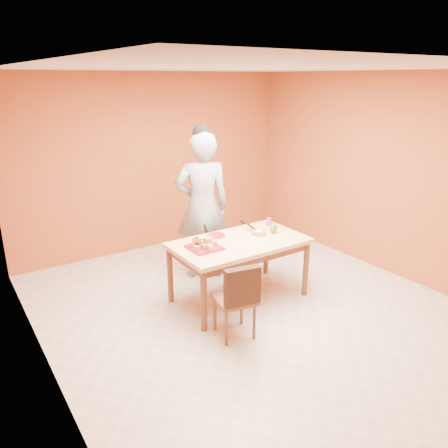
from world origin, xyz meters
TOP-DOWN VIEW (x-y plane):
  - floor at (0.00, 0.00)m, footprint 5.00×5.00m
  - ceiling at (0.00, 0.00)m, footprint 5.00×5.00m
  - wall_back at (0.00, 2.50)m, footprint 4.50×0.00m
  - wall_left at (-2.25, 0.00)m, footprint 0.00×5.00m
  - wall_right at (2.25, 0.00)m, footprint 0.00×5.00m
  - dining_table at (0.03, 0.26)m, footprint 1.60×0.90m
  - dining_chair at (-0.48, -0.39)m, footprint 0.46×0.52m
  - pastry_pile at (-0.44, 0.29)m, footprint 0.31×0.31m
  - person at (0.02, 1.08)m, footprint 0.85×0.72m
  - pastry_platter at (-0.44, 0.29)m, footprint 0.35×0.35m
  - red_dinner_plate at (-0.10, 0.56)m, footprint 0.29×0.29m
  - white_cake_plate at (0.34, 0.28)m, footprint 0.31×0.31m
  - sponge_cake at (0.34, 0.28)m, footprint 0.24×0.24m
  - cake_server at (0.35, 0.46)m, footprint 0.10×0.23m
  - egg_ornament at (0.55, 0.24)m, footprint 0.11×0.09m
  - magenta_glass at (0.71, 0.54)m, footprint 0.08×0.08m
  - checker_tin at (0.71, 0.52)m, footprint 0.11×0.11m

SIDE VIEW (x-z plane):
  - floor at x=0.00m, z-range 0.00..0.00m
  - dining_chair at x=-0.48m, z-range 0.02..0.87m
  - dining_table at x=0.03m, z-range 0.29..1.05m
  - white_cake_plate at x=0.34m, z-range 0.76..0.77m
  - red_dinner_plate at x=-0.10m, z-range 0.76..0.77m
  - pastry_platter at x=-0.44m, z-range 0.76..0.78m
  - checker_tin at x=0.71m, z-range 0.76..0.79m
  - sponge_cake at x=0.34m, z-range 0.77..0.82m
  - magenta_glass at x=0.71m, z-range 0.76..0.85m
  - cake_server at x=0.35m, z-range 0.82..0.82m
  - egg_ornament at x=0.55m, z-range 0.76..0.89m
  - pastry_pile at x=-0.44m, z-range 0.78..0.88m
  - person at x=0.02m, z-range 0.00..1.98m
  - wall_back at x=0.00m, z-range -0.90..3.60m
  - wall_left at x=-2.25m, z-range -1.15..3.85m
  - wall_right at x=2.25m, z-range -1.15..3.85m
  - ceiling at x=0.00m, z-range 2.70..2.70m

